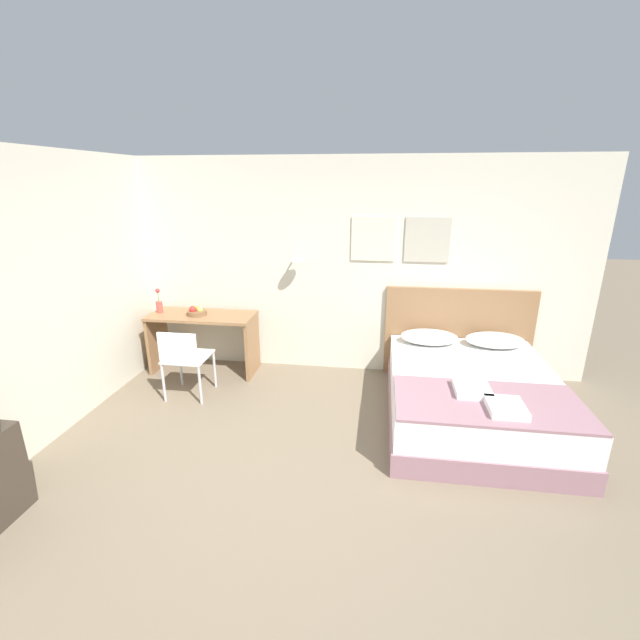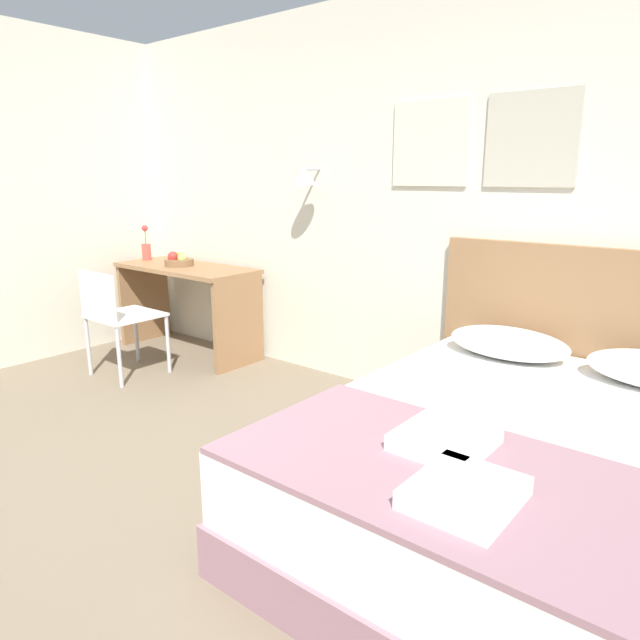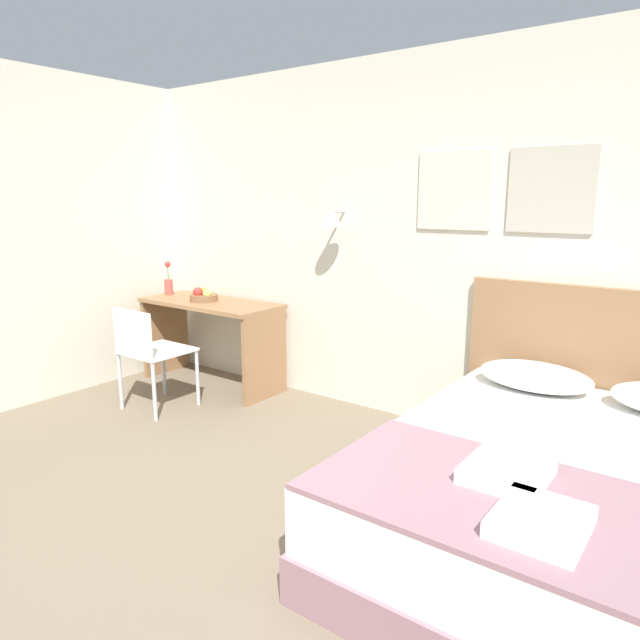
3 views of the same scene
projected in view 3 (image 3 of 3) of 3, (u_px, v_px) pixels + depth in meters
The scene contains 12 objects.
ground_plane at pixel (107, 599), 2.40m from camera, with size 24.00×24.00×0.00m, color #756651.
wall_back at pixel (409, 243), 4.16m from camera, with size 5.93×0.31×2.65m.
bed at pixel (560, 503), 2.66m from camera, with size 1.65×2.10×0.52m.
headboard at pixel (611, 382), 3.44m from camera, with size 1.77×0.06×1.13m.
pillow_left at pixel (535, 376), 3.43m from camera, with size 0.67×0.40×0.16m.
throw_blanket at pixel (523, 505), 2.12m from camera, with size 1.60×0.84×0.02m.
folded_towel_near_foot at pixel (507, 471), 2.30m from camera, with size 0.31×0.33×0.06m.
folded_towel_mid_bed at pixel (541, 522), 1.94m from camera, with size 0.29×0.34×0.06m.
desk at pixel (211, 326), 5.06m from camera, with size 1.32×0.55×0.76m.
desk_chair at pixel (147, 348), 4.43m from camera, with size 0.47×0.47×0.83m.
fruit_bowl at pixel (203, 296), 5.01m from camera, with size 0.24×0.24×0.12m.
flower_vase at pixel (169, 283), 5.32m from camera, with size 0.08×0.08×0.31m.
Camera 3 is at (1.97, -1.15, 1.65)m, focal length 32.00 mm.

